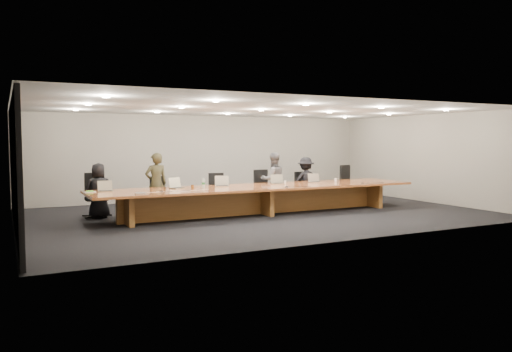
{
  "coord_description": "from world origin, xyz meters",
  "views": [
    {
      "loc": [
        -6.14,
        -11.81,
        1.95
      ],
      "look_at": [
        0.0,
        0.3,
        1.0
      ],
      "focal_mm": 35.0,
      "sensor_mm": 36.0,
      "label": 1
    }
  ],
  "objects": [
    {
      "name": "ground",
      "position": [
        0.0,
        0.0,
        0.0
      ],
      "size": [
        12.0,
        12.0,
        0.0
      ],
      "primitive_type": "plane",
      "color": "black",
      "rests_on": "ground"
    },
    {
      "name": "back_wall",
      "position": [
        0.0,
        4.0,
        1.4
      ],
      "size": [
        12.0,
        0.02,
        2.8
      ],
      "primitive_type": "cube",
      "color": "#B4AFA4",
      "rests_on": "ground"
    },
    {
      "name": "left_wall_panel",
      "position": [
        -5.94,
        0.0,
        1.37
      ],
      "size": [
        0.08,
        7.84,
        2.74
      ],
      "primitive_type": "cube",
      "color": "black",
      "rests_on": "ground"
    },
    {
      "name": "conference_table",
      "position": [
        0.0,
        0.0,
        0.52
      ],
      "size": [
        9.0,
        1.8,
        0.75
      ],
      "color": "brown",
      "rests_on": "ground"
    },
    {
      "name": "chair_far_left",
      "position": [
        -4.07,
        1.3,
        0.58
      ],
      "size": [
        0.6,
        0.6,
        1.17
      ],
      "primitive_type": null,
      "rotation": [
        0.0,
        0.0,
        0.01
      ],
      "color": "black",
      "rests_on": "ground"
    },
    {
      "name": "chair_left",
      "position": [
        -2.4,
        1.26,
        0.51
      ],
      "size": [
        0.57,
        0.57,
        1.02
      ],
      "primitive_type": null,
      "rotation": [
        0.0,
        0.0,
        0.1
      ],
      "color": "black",
      "rests_on": "ground"
    },
    {
      "name": "chair_mid_left",
      "position": [
        -0.7,
        1.31,
        0.53
      ],
      "size": [
        0.59,
        0.59,
        1.06
      ],
      "primitive_type": null,
      "rotation": [
        0.0,
        0.0,
        -0.09
      ],
      "color": "black",
      "rests_on": "ground"
    },
    {
      "name": "chair_mid_right",
      "position": [
        0.77,
        1.26,
        0.56
      ],
      "size": [
        0.6,
        0.6,
        1.12
      ],
      "primitive_type": null,
      "rotation": [
        0.0,
        0.0,
        0.06
      ],
      "color": "black",
      "rests_on": "ground"
    },
    {
      "name": "chair_right",
      "position": [
        2.17,
        1.26,
        0.51
      ],
      "size": [
        0.59,
        0.59,
        1.02
      ],
      "primitive_type": null,
      "rotation": [
        0.0,
        0.0,
        0.15
      ],
      "color": "black",
      "rests_on": "ground"
    },
    {
      "name": "chair_far_right",
      "position": [
        4.02,
        1.33,
        0.59
      ],
      "size": [
        0.76,
        0.76,
        1.19
      ],
      "primitive_type": null,
      "rotation": [
        0.0,
        0.0,
        0.3
      ],
      "color": "black",
      "rests_on": "ground"
    },
    {
      "name": "person_a",
      "position": [
        -4.01,
        1.21,
        0.7
      ],
      "size": [
        0.73,
        0.51,
        1.4
      ],
      "primitive_type": "imported",
      "rotation": [
        0.0,
        0.0,
        3.04
      ],
      "color": "black",
      "rests_on": "ground"
    },
    {
      "name": "person_b",
      "position": [
        -2.55,
        1.14,
        0.82
      ],
      "size": [
        0.61,
        0.41,
        1.65
      ],
      "primitive_type": "imported",
      "rotation": [
        0.0,
        0.0,
        3.17
      ],
      "color": "#302D1A",
      "rests_on": "ground"
    },
    {
      "name": "person_c",
      "position": [
        1.0,
        1.13,
        0.81
      ],
      "size": [
        0.81,
        0.65,
        1.61
      ],
      "primitive_type": "imported",
      "rotation": [
        0.0,
        0.0,
        3.09
      ],
      "color": "#5C5B5E",
      "rests_on": "ground"
    },
    {
      "name": "person_d",
      "position": [
        2.14,
        1.14,
        0.73
      ],
      "size": [
        1.02,
        0.69,
        1.46
      ],
      "primitive_type": "imported",
      "rotation": [
        0.0,
        0.0,
        2.97
      ],
      "color": "black",
      "rests_on": "ground"
    },
    {
      "name": "laptop_a",
      "position": [
        -3.99,
        0.36,
        0.88
      ],
      "size": [
        0.35,
        0.27,
        0.27
      ],
      "primitive_type": null,
      "rotation": [
        0.0,
        0.0,
        -0.06
      ],
      "color": "tan",
      "rests_on": "conference_table"
    },
    {
      "name": "laptop_b",
      "position": [
        -2.21,
        0.34,
        0.89
      ],
      "size": [
        0.44,
        0.38,
        0.29
      ],
      "primitive_type": null,
      "rotation": [
        0.0,
        0.0,
        0.38
      ],
      "color": "tan",
      "rests_on": "conference_table"
    },
    {
      "name": "laptop_c",
      "position": [
        -0.97,
        0.38,
        0.89
      ],
      "size": [
        0.44,
        0.38,
        0.29
      ],
      "primitive_type": null,
      "rotation": [
        0.0,
        0.0,
        -0.36
      ],
      "color": "#B9A78D",
      "rests_on": "conference_table"
    },
    {
      "name": "laptop_d",
      "position": [
        0.72,
        0.38,
        0.89
      ],
      "size": [
        0.4,
        0.34,
        0.27
      ],
      "primitive_type": null,
      "rotation": [
        0.0,
        0.0,
        -0.28
      ],
      "color": "tan",
      "rests_on": "conference_table"
    },
    {
      "name": "laptop_e",
      "position": [
        1.94,
        0.31,
        0.88
      ],
      "size": [
        0.38,
        0.31,
        0.27
      ],
      "primitive_type": null,
      "rotation": [
        0.0,
        0.0,
        -0.19
      ],
      "color": "tan",
      "rests_on": "conference_table"
    },
    {
      "name": "water_bottle",
      "position": [
        -1.61,
        0.1,
        0.87
      ],
      "size": [
        0.09,
        0.09,
        0.25
      ],
      "primitive_type": "cylinder",
      "rotation": [
        0.0,
        0.0,
        -0.18
      ],
      "color": "silver",
      "rests_on": "conference_table"
    },
    {
      "name": "amber_mug",
      "position": [
        -1.88,
        0.17,
        0.8
      ],
      "size": [
        0.09,
        0.09,
        0.09
      ],
      "primitive_type": "cylinder",
      "rotation": [
        0.0,
        0.0,
        0.27
      ],
      "color": "brown",
      "rests_on": "conference_table"
    },
    {
      "name": "paper_cup_near",
      "position": [
        0.95,
        0.35,
        0.79
      ],
      "size": [
        0.09,
        0.09,
        0.09
      ],
      "primitive_type": "cone",
      "rotation": [
        0.0,
        0.0,
        -0.39
      ],
      "color": "white",
      "rests_on": "conference_table"
    },
    {
      "name": "paper_cup_far",
      "position": [
        2.69,
        0.34,
        0.8
      ],
      "size": [
        0.11,
        0.11,
        0.1
      ],
      "primitive_type": "cone",
      "rotation": [
        0.0,
        0.0,
        0.34
      ],
      "color": "white",
      "rests_on": "conference_table"
    },
    {
      "name": "notepad",
      "position": [
        -4.35,
        0.33,
        0.76
      ],
      "size": [
        0.27,
        0.22,
        0.02
      ],
      "primitive_type": "cube",
      "rotation": [
        0.0,
        0.0,
        -0.06
      ],
      "color": "silver",
      "rests_on": "conference_table"
    },
    {
      "name": "lime_gadget",
      "position": [
        -4.36,
        0.32,
        0.78
      ],
      "size": [
        0.16,
        0.1,
        0.02
      ],
      "primitive_type": "cube",
      "rotation": [
        0.0,
        0.0,
        -0.06
      ],
      "color": "#59D137",
      "rests_on": "notepad"
    },
    {
      "name": "av_box",
      "position": [
        -3.39,
        -0.56,
        0.77
      ],
      "size": [
        0.24,
        0.18,
        0.03
      ],
      "primitive_type": "cube",
      "rotation": [
        0.0,
        0.0,
        -0.07
      ],
      "color": "#B5B5BA",
      "rests_on": "conference_table"
    },
    {
      "name": "mic_left",
      "position": [
        -2.82,
        -0.29,
        0.76
      ],
      "size": [
        0.14,
        0.14,
        0.03
      ],
      "primitive_type": "cone",
      "rotation": [
        0.0,
        0.0,
        0.31
      ],
      "color": "black",
      "rests_on": "conference_table"
    },
    {
      "name": "mic_center",
      "position": [
        0.45,
        -0.59,
        0.76
      ],
      "size": [
        0.14,
        0.14,
        0.03
      ],
      "primitive_type": "cone",
      "rotation": [
        0.0,
        0.0,
        0.27
      ],
      "color": "black",
      "rests_on": "conference_table"
    },
    {
      "name": "mic_right",
      "position": [
        2.98,
        -0.56,
        0.76
      ],
      "size": [
        0.13,
        0.13,
        0.03
      ],
      "primitive_type": "cone",
      "rotation": [
        0.0,
        0.0,
        -0.33
      ],
      "color": "black",
      "rests_on": "conference_table"
    }
  ]
}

